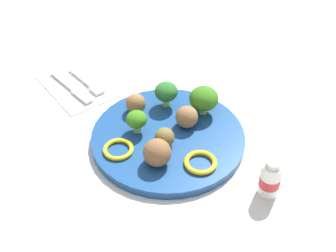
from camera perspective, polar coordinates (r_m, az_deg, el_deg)
ground_plane at (r=0.81m, az=0.00°, el=-1.94°), size 4.00×4.00×0.00m
plate at (r=0.80m, az=0.00°, el=-1.52°), size 0.28×0.28×0.02m
broccoli_floret_front_right at (r=0.79m, az=-4.12°, el=0.80°), size 0.04×0.04×0.04m
broccoli_floret_mid_right at (r=0.84m, az=-0.23°, el=4.46°), size 0.04×0.04×0.05m
broccoli_floret_far_rim at (r=0.82m, az=4.69°, el=3.58°), size 0.06×0.06×0.06m
meatball_near_rim at (r=0.73m, az=-1.43°, el=-3.49°), size 0.05×0.05×0.05m
meatball_back_left at (r=0.80m, az=2.45°, el=1.18°), size 0.04×0.04×0.04m
meatball_far_rim at (r=0.84m, az=-4.11°, el=3.02°), size 0.04×0.04×0.04m
meatball_mid_right at (r=0.76m, az=-0.46°, el=-1.51°), size 0.04×0.04×0.04m
pepper_ring_center at (r=0.74m, az=4.25°, el=-4.76°), size 0.07×0.07×0.01m
pepper_ring_front_right at (r=0.77m, az=-6.49°, el=-3.04°), size 0.07×0.07×0.01m
napkin at (r=0.96m, az=-11.64°, el=5.23°), size 0.18×0.14×0.01m
fork at (r=0.95m, az=-10.48°, el=5.67°), size 0.12×0.02×0.01m
knife at (r=0.94m, az=-12.40°, el=4.89°), size 0.15×0.02×0.01m
yogurt_bottle at (r=0.71m, az=13.18°, el=-6.72°), size 0.03×0.03×0.07m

